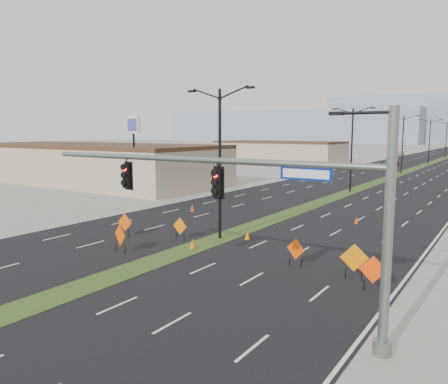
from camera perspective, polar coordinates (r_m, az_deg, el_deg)
The scene contains 26 objects.
ground at distance 21.51m, azimuth -19.27°, elevation -12.18°, with size 600.00×600.00×0.00m, color gray.
road_surface at distance 113.40m, azimuth 25.41°, elevation 3.44°, with size 25.00×400.00×0.02m, color black.
median_strip at distance 113.40m, azimuth 25.41°, elevation 3.44°, with size 2.00×400.00×0.04m, color #284B1A.
building_sw_near at distance 66.49m, azimuth -16.99°, elevation 3.44°, with size 40.00×16.00×5.00m, color tan.
building_sw_far at distance 108.48m, azimuth 7.25°, elevation 5.16°, with size 30.00×14.00×4.50m, color tan.
mesa_west at distance 322.27m, azimuth 8.78°, elevation 8.43°, with size 180.00×50.00×22.00m, color #8693A7.
mesa_backdrop at distance 335.32m, azimuth 26.07°, elevation 8.56°, with size 140.00×50.00×32.00m, color #8693A7.
signal_mast at distance 16.19m, azimuth 4.56°, elevation -0.75°, with size 16.30×0.60×8.00m.
streetlight_0 at distance 29.08m, azimuth -0.55°, elevation 4.32°, with size 5.15×0.24×10.02m.
streetlight_1 at distance 54.52m, azimuth 16.34°, elevation 5.65°, with size 5.15×0.24×10.02m.
streetlight_2 at distance 81.66m, azimuth 22.30°, elevation 6.01°, with size 5.15×0.24×10.02m.
streetlight_3 at distance 109.23m, azimuth 25.27°, elevation 6.16°, with size 5.15×0.24×10.02m.
streetlight_4 at distance 136.98m, azimuth 27.04°, elevation 6.25°, with size 5.15×0.24×10.02m.
car_left at distance 102.18m, azimuth 21.26°, elevation 3.63°, with size 1.51×3.75×1.28m, color maroon.
car_far at distance 136.44m, azimuth 21.98°, elevation 4.59°, with size 2.26×5.55×1.61m, color #B1B5BB.
construction_sign_0 at distance 30.97m, azimuth -12.81°, elevation -3.99°, with size 1.22×0.13×1.63m.
construction_sign_1 at distance 26.81m, azimuth -13.41°, elevation -5.62°, with size 1.29×0.46×1.80m.
construction_sign_2 at distance 29.45m, azimuth -5.77°, elevation -4.56°, with size 1.15×0.07×1.53m.
construction_sign_3 at distance 23.95m, azimuth 9.34°, elevation -7.52°, with size 1.13×0.34×1.54m.
construction_sign_4 at distance 22.38m, azimuth 16.64°, elevation -8.36°, with size 1.28×0.58×1.83m.
construction_sign_5 at distance 21.07m, azimuth 18.89°, elevation -9.72°, with size 1.25×0.30×1.69m.
cone_0 at distance 29.55m, azimuth 3.07°, elevation -5.66°, with size 0.37×0.37×0.62m, color orange.
cone_1 at distance 27.33m, azimuth -4.13°, elevation -6.76°, with size 0.39×0.39×0.64m, color #E16104.
cone_2 at distance 36.07m, azimuth 16.92°, elevation -3.56°, with size 0.34×0.34×0.57m, color #EA3604.
cone_3 at distance 39.94m, azimuth -4.17°, elevation -2.11°, with size 0.38×0.38×0.63m, color #D93B04.
pole_sign_west at distance 50.60m, azimuth -11.75°, elevation 7.79°, with size 2.88×1.31×8.99m.
Camera 1 is at (16.34, -11.99, 7.20)m, focal length 35.00 mm.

